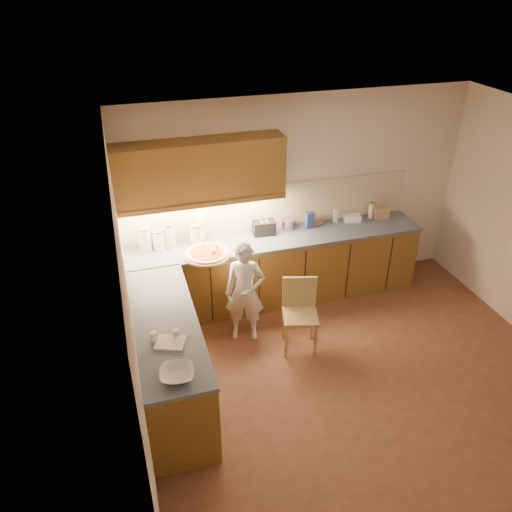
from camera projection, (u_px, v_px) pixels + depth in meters
name	position (u px, v px, depth m)	size (l,w,h in m)	color
room	(378.00, 243.00, 4.54)	(4.54, 4.50, 2.62)	brown
l_counter	(245.00, 294.00, 5.96)	(3.77, 2.62, 0.92)	olive
backsplash	(270.00, 207.00, 6.32)	(3.75, 0.02, 0.58)	beige
upper_cabinets	(200.00, 171.00, 5.64)	(1.95, 0.36, 0.73)	olive
pizza_on_board	(207.00, 254.00, 5.83)	(0.56, 0.56, 0.22)	tan
child	(245.00, 292.00, 5.71)	(0.46, 0.30, 1.25)	white
wooden_chair	(300.00, 309.00, 5.64)	(0.47, 0.47, 0.86)	tan
mixing_bowl	(177.00, 374.00, 4.10)	(0.29, 0.29, 0.07)	white
canister_a	(145.00, 239.00, 5.86)	(0.16, 0.16, 0.31)	beige
canister_b	(158.00, 240.00, 5.91)	(0.14, 0.14, 0.25)	white
canister_c	(169.00, 234.00, 5.97)	(0.16, 0.16, 0.31)	silver
canister_d	(197.00, 234.00, 6.02)	(0.17, 0.17, 0.27)	beige
oil_jug	(200.00, 230.00, 6.05)	(0.12, 0.09, 0.37)	gold
toaster	(264.00, 228.00, 6.26)	(0.29, 0.18, 0.18)	black
steel_pot	(287.00, 224.00, 6.39)	(0.18, 0.18, 0.13)	#A4A3A8
blue_box	(310.00, 220.00, 6.41)	(0.11, 0.08, 0.22)	#2E468A
card_box_a	(317.00, 221.00, 6.52)	(0.14, 0.10, 0.10)	tan
white_bottle	(335.00, 217.00, 6.55)	(0.06, 0.06, 0.17)	silver
flat_pack	(352.00, 218.00, 6.61)	(0.21, 0.15, 0.08)	white
tall_jar	(371.00, 211.00, 6.64)	(0.07, 0.07, 0.23)	silver
card_box_b	(381.00, 212.00, 6.68)	(0.20, 0.15, 0.15)	#A28457
dough_cloth	(170.00, 342.00, 4.49)	(0.26, 0.21, 0.02)	silver
spice_jar_a	(154.00, 336.00, 4.51)	(0.07, 0.07, 0.09)	white
spice_jar_b	(176.00, 333.00, 4.55)	(0.06, 0.06, 0.08)	white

